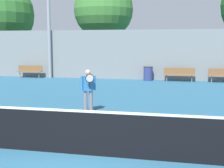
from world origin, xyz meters
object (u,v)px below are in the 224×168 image
Objects in this scene: bench_courtside_far at (30,70)px; trash_bin at (148,74)px; tennis_net at (89,133)px; tennis_player at (88,88)px; bench_courtside_near at (179,73)px; light_pole_near_left at (48,5)px; tree_dark_dense at (104,10)px.

trash_bin reaches higher than bench_courtside_far.
tennis_net is at bearing -58.73° from bench_courtside_far.
bench_courtside_near is at bearing 42.87° from tennis_player.
light_pole_near_left is 8.66m from trash_bin.
trash_bin is at bearing -1.91° from light_pole_near_left.
bench_courtside_near and bench_courtside_far have the same top height.
tree_dark_dense reaches higher than tennis_net.
tennis_player is 10.31m from trash_bin.
light_pole_near_left reaches higher than tennis_player.
tennis_player is 12.84m from light_pole_near_left.
light_pole_near_left is (1.45, 0.34, 4.67)m from bench_courtside_far.
bench_courtside_far is at bearing -179.37° from trash_bin.
light_pole_near_left is 6.45m from tree_dark_dense.
bench_courtside_far is at bearing -123.33° from tree_dark_dense.
tennis_player is at bearing -60.06° from light_pole_near_left.
tennis_net is at bearing -102.56° from tennis_player.
light_pole_near_left is at bearing 178.09° from trash_bin.
tree_dark_dense is (-4.67, 20.65, 4.91)m from tennis_net.
trash_bin is at bearing 90.31° from tennis_net.
trash_bin is at bearing 0.63° from bench_courtside_far.
tree_dark_dense reaches higher than trash_bin.
tennis_net is at bearing -77.25° from tree_dark_dense.
bench_courtside_near is (2.00, 14.43, 0.03)m from tennis_net.
bench_courtside_far is at bearing -180.00° from bench_courtside_near.
trash_bin reaches higher than bench_courtside_near.
tree_dark_dense is at bearing 137.01° from bench_courtside_near.
tennis_net is at bearing -97.88° from bench_courtside_near.
light_pole_near_left reaches higher than bench_courtside_near.
bench_courtside_far is at bearing 97.24° from tennis_player.
light_pole_near_left is (-7.32, 14.77, 4.70)m from tennis_net.
bench_courtside_far is (-10.76, -0.00, -0.00)m from bench_courtside_near.
bench_courtside_near is 10.42m from light_pole_near_left.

